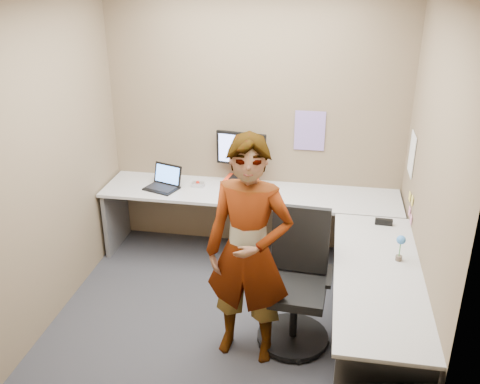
% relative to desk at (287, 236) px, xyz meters
% --- Properties ---
extents(ground, '(3.00, 3.00, 0.00)m').
position_rel_desk_xyz_m(ground, '(-0.44, -0.39, -0.59)').
color(ground, '#2A2A2F').
rests_on(ground, ground).
extents(wall_back, '(3.00, 0.00, 3.00)m').
position_rel_desk_xyz_m(wall_back, '(-0.44, 0.91, 0.76)').
color(wall_back, brown).
rests_on(wall_back, ground).
extents(wall_right, '(0.00, 2.70, 2.70)m').
position_rel_desk_xyz_m(wall_right, '(1.06, -0.39, 0.76)').
color(wall_right, brown).
rests_on(wall_right, ground).
extents(wall_left, '(0.00, 2.70, 2.70)m').
position_rel_desk_xyz_m(wall_left, '(-1.94, -0.39, 0.76)').
color(wall_left, brown).
rests_on(wall_left, ground).
extents(desk, '(2.98, 2.58, 0.73)m').
position_rel_desk_xyz_m(desk, '(0.00, 0.00, 0.00)').
color(desk, '#A9A9A9').
rests_on(desk, ground).
extents(paper_ream, '(0.35, 0.28, 0.06)m').
position_rel_desk_xyz_m(paper_ream, '(-0.56, 0.76, 0.17)').
color(paper_ream, red).
rests_on(paper_ream, desk).
extents(monitor, '(0.51, 0.18, 0.49)m').
position_rel_desk_xyz_m(monitor, '(-0.56, 0.78, 0.49)').
color(monitor, black).
rests_on(monitor, paper_ream).
extents(laptop, '(0.39, 0.35, 0.23)m').
position_rel_desk_xyz_m(laptop, '(-1.31, 0.55, 0.20)').
color(laptop, black).
rests_on(laptop, desk).
extents(trackball_mouse, '(0.12, 0.08, 0.07)m').
position_rel_desk_xyz_m(trackball_mouse, '(-0.98, 0.63, 0.17)').
color(trackball_mouse, '#B7B7BC').
rests_on(trackball_mouse, desk).
extents(origami, '(0.10, 0.10, 0.06)m').
position_rel_desk_xyz_m(origami, '(-0.61, 0.36, 0.17)').
color(origami, white).
rests_on(origami, desk).
extents(stapler, '(0.15, 0.05, 0.05)m').
position_rel_desk_xyz_m(stapler, '(0.83, 0.09, 0.17)').
color(stapler, black).
rests_on(stapler, desk).
extents(flower, '(0.07, 0.07, 0.22)m').
position_rel_desk_xyz_m(flower, '(0.90, -0.50, 0.28)').
color(flower, brown).
rests_on(flower, desk).
extents(calendar_purple, '(0.30, 0.01, 0.40)m').
position_rel_desk_xyz_m(calendar_purple, '(0.11, 0.90, 0.71)').
color(calendar_purple, '#846BB7').
rests_on(calendar_purple, wall_back).
extents(calendar_white, '(0.01, 0.28, 0.38)m').
position_rel_desk_xyz_m(calendar_white, '(1.05, 0.51, 0.66)').
color(calendar_white, white).
rests_on(calendar_white, wall_right).
extents(sticky_note_a, '(0.01, 0.07, 0.07)m').
position_rel_desk_xyz_m(sticky_note_a, '(1.05, 0.16, 0.36)').
color(sticky_note_a, '#F2E059').
rests_on(sticky_note_a, wall_right).
extents(sticky_note_b, '(0.01, 0.07, 0.07)m').
position_rel_desk_xyz_m(sticky_note_b, '(1.05, 0.21, 0.23)').
color(sticky_note_b, pink).
rests_on(sticky_note_b, wall_right).
extents(sticky_note_c, '(0.01, 0.07, 0.07)m').
position_rel_desk_xyz_m(sticky_note_c, '(1.05, 0.09, 0.21)').
color(sticky_note_c, pink).
rests_on(sticky_note_c, wall_right).
extents(sticky_note_d, '(0.01, 0.07, 0.07)m').
position_rel_desk_xyz_m(sticky_note_d, '(1.05, 0.31, 0.33)').
color(sticky_note_d, '#F2E059').
rests_on(sticky_note_d, wall_right).
extents(office_chair, '(0.58, 0.58, 1.09)m').
position_rel_desk_xyz_m(office_chair, '(0.13, -0.63, -0.14)').
color(office_chair, black).
rests_on(office_chair, ground).
extents(person, '(0.70, 0.50, 1.79)m').
position_rel_desk_xyz_m(person, '(-0.22, -0.86, 0.31)').
color(person, '#999399').
rests_on(person, ground).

